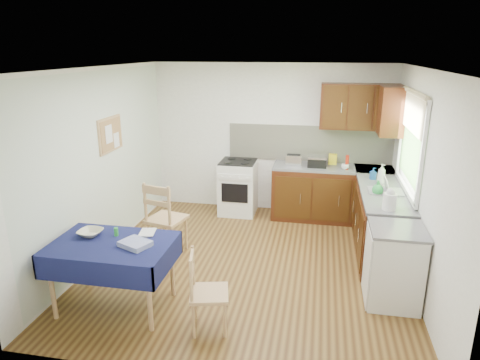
% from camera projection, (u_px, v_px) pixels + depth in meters
% --- Properties ---
extents(floor, '(4.20, 4.20, 0.00)m').
position_uv_depth(floor, '(249.00, 264.00, 5.63)').
color(floor, '#4B2E14').
rests_on(floor, ground).
extents(ceiling, '(4.00, 4.20, 0.02)m').
position_uv_depth(ceiling, '(251.00, 68.00, 4.89)').
color(ceiling, white).
rests_on(ceiling, wall_back).
extents(wall_back, '(4.00, 0.02, 2.50)m').
position_uv_depth(wall_back, '(270.00, 139.00, 7.23)').
color(wall_back, silver).
rests_on(wall_back, ground).
extents(wall_front, '(4.00, 0.02, 2.50)m').
position_uv_depth(wall_front, '(204.00, 248.00, 3.29)').
color(wall_front, silver).
rests_on(wall_front, ground).
extents(wall_left, '(0.02, 4.20, 2.50)m').
position_uv_depth(wall_left, '(100.00, 165.00, 5.62)').
color(wall_left, silver).
rests_on(wall_left, ground).
extents(wall_right, '(0.02, 4.20, 2.50)m').
position_uv_depth(wall_right, '(422.00, 182.00, 4.90)').
color(wall_right, silver).
rests_on(wall_right, ground).
extents(base_cabinets, '(1.90, 2.30, 0.86)m').
position_uv_depth(base_cabinets, '(352.00, 207.00, 6.43)').
color(base_cabinets, '#341A09').
rests_on(base_cabinets, ground).
extents(worktop_back, '(1.90, 0.60, 0.04)m').
position_uv_depth(worktop_back, '(333.00, 168.00, 6.87)').
color(worktop_back, slate).
rests_on(worktop_back, base_cabinets).
extents(worktop_right, '(0.60, 1.70, 0.04)m').
position_uv_depth(worktop_right, '(384.00, 193.00, 5.67)').
color(worktop_right, slate).
rests_on(worktop_right, base_cabinets).
extents(worktop_corner, '(0.60, 0.60, 0.04)m').
position_uv_depth(worktop_corner, '(375.00, 170.00, 6.75)').
color(worktop_corner, slate).
rests_on(worktop_corner, base_cabinets).
extents(splashback, '(2.70, 0.02, 0.60)m').
position_uv_depth(splashback, '(309.00, 144.00, 7.11)').
color(splashback, beige).
rests_on(splashback, wall_back).
extents(upper_cabinets, '(1.20, 0.85, 0.70)m').
position_uv_depth(upper_cabinets, '(369.00, 108.00, 6.49)').
color(upper_cabinets, '#341A09').
rests_on(upper_cabinets, wall_back).
extents(stove, '(0.60, 0.61, 0.92)m').
position_uv_depth(stove, '(238.00, 187.00, 7.27)').
color(stove, white).
rests_on(stove, ground).
extents(window, '(0.04, 1.48, 1.26)m').
position_uv_depth(window, '(412.00, 136.00, 5.44)').
color(window, '#335B25').
rests_on(window, wall_right).
extents(fridge, '(0.58, 0.60, 0.89)m').
position_uv_depth(fridge, '(394.00, 266.00, 4.67)').
color(fridge, white).
rests_on(fridge, ground).
extents(corkboard, '(0.04, 0.62, 0.47)m').
position_uv_depth(corkboard, '(110.00, 134.00, 5.79)').
color(corkboard, tan).
rests_on(corkboard, wall_left).
extents(dining_table, '(1.26, 0.86, 0.76)m').
position_uv_depth(dining_table, '(112.00, 252.00, 4.51)').
color(dining_table, '#0F173D').
rests_on(dining_table, ground).
extents(chair_far, '(0.55, 0.55, 1.04)m').
position_uv_depth(chair_far, '(164.00, 216.00, 5.75)').
color(chair_far, tan).
rests_on(chair_far, ground).
extents(chair_near, '(0.45, 0.45, 0.85)m').
position_uv_depth(chair_near, '(205.00, 289.00, 4.20)').
color(chair_near, tan).
rests_on(chair_near, ground).
extents(toaster, '(0.25, 0.15, 0.19)m').
position_uv_depth(toaster, '(294.00, 160.00, 6.90)').
color(toaster, silver).
rests_on(toaster, worktop_back).
extents(sandwich_press, '(0.29, 0.25, 0.17)m').
position_uv_depth(sandwich_press, '(317.00, 161.00, 6.84)').
color(sandwich_press, black).
rests_on(sandwich_press, worktop_back).
extents(sauce_bottle, '(0.05, 0.05, 0.23)m').
position_uv_depth(sauce_bottle, '(347.00, 163.00, 6.65)').
color(sauce_bottle, red).
rests_on(sauce_bottle, worktop_back).
extents(yellow_packet, '(0.14, 0.10, 0.17)m').
position_uv_depth(yellow_packet, '(333.00, 159.00, 6.98)').
color(yellow_packet, yellow).
rests_on(yellow_packet, worktop_back).
extents(dish_rack, '(0.43, 0.33, 0.21)m').
position_uv_depth(dish_rack, '(386.00, 190.00, 5.63)').
color(dish_rack, '#949399').
rests_on(dish_rack, worktop_right).
extents(kettle, '(0.16, 0.16, 0.27)m').
position_uv_depth(kettle, '(390.00, 200.00, 4.99)').
color(kettle, white).
rests_on(kettle, worktop_right).
extents(cup, '(0.14, 0.14, 0.09)m').
position_uv_depth(cup, '(345.00, 167.00, 6.69)').
color(cup, white).
rests_on(cup, worktop_back).
extents(soap_bottle_a, '(0.15, 0.15, 0.28)m').
position_uv_depth(soap_bottle_a, '(381.00, 174.00, 5.98)').
color(soap_bottle_a, white).
rests_on(soap_bottle_a, worktop_right).
extents(soap_bottle_b, '(0.09, 0.09, 0.17)m').
position_uv_depth(soap_bottle_b, '(373.00, 174.00, 6.17)').
color(soap_bottle_b, '#1B50A0').
rests_on(soap_bottle_b, worktop_right).
extents(soap_bottle_c, '(0.19, 0.19, 0.19)m').
position_uv_depth(soap_bottle_c, '(378.00, 188.00, 5.53)').
color(soap_bottle_c, green).
rests_on(soap_bottle_c, worktop_right).
extents(plate_bowl, '(0.28, 0.28, 0.06)m').
position_uv_depth(plate_bowl, '(90.00, 233.00, 4.65)').
color(plate_bowl, beige).
rests_on(plate_bowl, dining_table).
extents(book, '(0.20, 0.25, 0.02)m').
position_uv_depth(book, '(140.00, 233.00, 4.71)').
color(book, white).
rests_on(book, dining_table).
extents(spice_jar, '(0.05, 0.05, 0.09)m').
position_uv_depth(spice_jar, '(116.00, 232.00, 4.64)').
color(spice_jar, green).
rests_on(spice_jar, dining_table).
extents(tea_towel, '(0.37, 0.34, 0.05)m').
position_uv_depth(tea_towel, '(135.00, 244.00, 4.40)').
color(tea_towel, '#293A99').
rests_on(tea_towel, dining_table).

